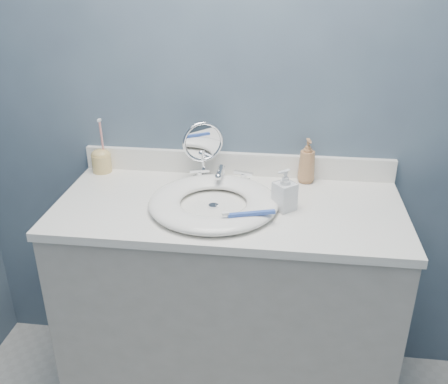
% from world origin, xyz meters
% --- Properties ---
extents(back_wall, '(2.20, 0.02, 2.40)m').
position_xyz_m(back_wall, '(0.00, 1.25, 1.20)').
color(back_wall, '#425263').
rests_on(back_wall, ground).
extents(vanity_cabinet, '(1.20, 0.55, 0.85)m').
position_xyz_m(vanity_cabinet, '(0.00, 0.97, 0.42)').
color(vanity_cabinet, '#B4ADA4').
rests_on(vanity_cabinet, ground).
extents(countertop, '(1.22, 0.57, 0.03)m').
position_xyz_m(countertop, '(0.00, 0.97, 0.86)').
color(countertop, white).
rests_on(countertop, vanity_cabinet).
extents(backsplash, '(1.22, 0.02, 0.09)m').
position_xyz_m(backsplash, '(0.00, 1.24, 0.93)').
color(backsplash, white).
rests_on(backsplash, countertop).
extents(basin, '(0.45, 0.45, 0.04)m').
position_xyz_m(basin, '(-0.05, 0.94, 0.90)').
color(basin, white).
rests_on(basin, countertop).
extents(drain, '(0.04, 0.04, 0.01)m').
position_xyz_m(drain, '(-0.05, 0.94, 0.88)').
color(drain, silver).
rests_on(drain, countertop).
extents(faucet, '(0.25, 0.13, 0.07)m').
position_xyz_m(faucet, '(-0.05, 1.14, 0.91)').
color(faucet, silver).
rests_on(faucet, countertop).
extents(makeup_mirror, '(0.15, 0.09, 0.23)m').
position_xyz_m(makeup_mirror, '(-0.12, 1.17, 1.01)').
color(makeup_mirror, silver).
rests_on(makeup_mirror, countertop).
extents(soap_bottle_amber, '(0.08, 0.08, 0.17)m').
position_xyz_m(soap_bottle_amber, '(0.27, 1.20, 0.97)').
color(soap_bottle_amber, '#AD7A4E').
rests_on(soap_bottle_amber, countertop).
extents(soap_bottle_clear, '(0.09, 0.09, 0.15)m').
position_xyz_m(soap_bottle_clear, '(0.19, 0.96, 0.95)').
color(soap_bottle_clear, silver).
rests_on(soap_bottle_clear, countertop).
extents(toothbrush_holder, '(0.08, 0.08, 0.22)m').
position_xyz_m(toothbrush_holder, '(-0.54, 1.20, 0.93)').
color(toothbrush_holder, tan).
rests_on(toothbrush_holder, countertop).
extents(toothbrush_lying, '(0.17, 0.07, 0.02)m').
position_xyz_m(toothbrush_lying, '(0.08, 0.83, 0.92)').
color(toothbrush_lying, '#3457BA').
rests_on(toothbrush_lying, basin).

